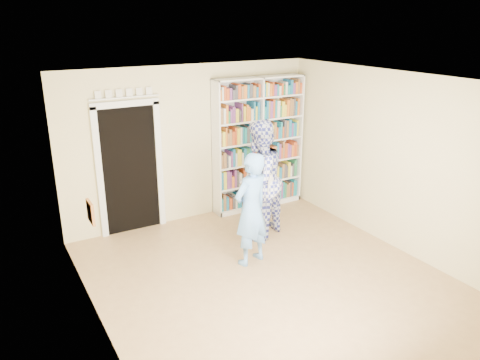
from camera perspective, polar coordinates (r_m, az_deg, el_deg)
name	(u,v)px	position (r m, az deg, el deg)	size (l,w,h in m)	color
floor	(268,279)	(6.62, 3.47, -11.90)	(5.00, 5.00, 0.00)	#9D754C
ceiling	(273,81)	(5.72, 4.03, 11.95)	(5.00, 5.00, 0.00)	white
wall_back	(191,144)	(8.14, -6.04, 4.38)	(4.50, 4.50, 0.00)	beige
wall_left	(94,223)	(5.22, -17.42, -5.05)	(5.00, 5.00, 0.00)	beige
wall_right	(394,162)	(7.47, 18.30, 2.13)	(5.00, 5.00, 0.00)	beige
bookshelf	(258,143)	(8.62, 2.23, 4.49)	(1.77, 0.33, 2.44)	white
doorway	(130,163)	(7.81, -13.32, 2.01)	(1.10, 0.08, 2.43)	black
wall_art	(91,212)	(5.39, -17.76, -3.75)	(0.03, 0.25, 0.25)	maroon
man_blue	(251,209)	(6.66, 1.36, -3.61)	(0.61, 0.40, 1.67)	#669EE3
man_plaid	(259,180)	(7.44, 2.30, -0.02)	(0.94, 0.74, 1.94)	#323A9A
paper_sheet	(272,183)	(7.27, 3.91, -0.37)	(0.21, 0.01, 0.29)	white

